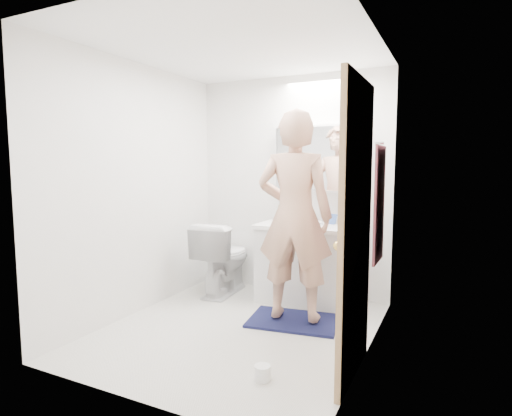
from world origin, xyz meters
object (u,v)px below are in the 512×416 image
Objects in this scene: medicine_cabinet at (315,159)px; toilet at (223,257)px; soap_bottle_b at (289,213)px; toilet_paper_roll at (262,373)px; toothbrush_cup at (332,219)px; vanity_cabinet at (304,265)px; person at (295,216)px; soap_bottle_a at (282,210)px.

toilet is (-0.95, -0.33, -1.09)m from medicine_cabinet.
toilet_paper_roll is (0.53, -1.83, -0.86)m from soap_bottle_b.
toilet_paper_roll is (1.20, -1.54, -0.36)m from toilet.
toilet_paper_roll is (0.25, -1.86, -1.45)m from medicine_cabinet.
toothbrush_cup is (0.49, -0.02, -0.04)m from soap_bottle_b.
person is (0.12, -0.59, 0.59)m from vanity_cabinet.
person is at bearing 99.58° from toilet_paper_roll.
toilet_paper_roll is at bearing -82.25° from medicine_cabinet.
vanity_cabinet is 8.28× the size of toothbrush_cup.
person is 17.15× the size of toothbrush_cup.
medicine_cabinet is 8.00× the size of toilet_paper_roll.
vanity_cabinet is 1.02× the size of medicine_cabinet.
toilet is (-0.91, -0.11, 0.02)m from vanity_cabinet.
vanity_cabinet is 1.71m from toilet_paper_roll.
toilet is at bearing -172.77° from vanity_cabinet.
medicine_cabinet reaches higher than soap_bottle_b.
toilet is at bearing -161.10° from medicine_cabinet.
toilet is 1.98m from toilet_paper_roll.
toothbrush_cup is at bearing -13.31° from medicine_cabinet.
toilet_paper_roll is (0.18, -1.06, -0.93)m from person.
toilet reaches higher than vanity_cabinet.
toilet_paper_roll is at bearing -71.29° from soap_bottle_a.
soap_bottle_b is at bearing 177.66° from toothbrush_cup.
soap_bottle_a is (-0.43, 0.74, -0.04)m from person.
soap_bottle_a reaches higher than toothbrush_cup.
toilet is 0.84m from soap_bottle_a.
toilet is 7.38× the size of toilet_paper_roll.
medicine_cabinet is 4.69× the size of soap_bottle_b.
vanity_cabinet is 0.65m from soap_bottle_a.
toilet_paper_roll is (0.04, -1.81, -0.82)m from toothbrush_cup.
toothbrush_cup reaches higher than toilet_paper_roll.
medicine_cabinet is 0.65m from soap_bottle_b.
vanity_cabinet is at bearing -175.84° from toilet.
toilet is at bearing -33.38° from person.
soap_bottle_b is at bearing -173.84° from medicine_cabinet.
soap_bottle_b reaches higher than toilet.
toilet is 1.27m from person.
soap_bottle_a is 0.57m from toothbrush_cup.
soap_bottle_a is at bearing -178.99° from toothbrush_cup.
medicine_cabinet reaches higher than soap_bottle_a.
medicine_cabinet is 8.10× the size of toothbrush_cup.
soap_bottle_b is (-0.28, -0.03, -0.59)m from medicine_cabinet.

